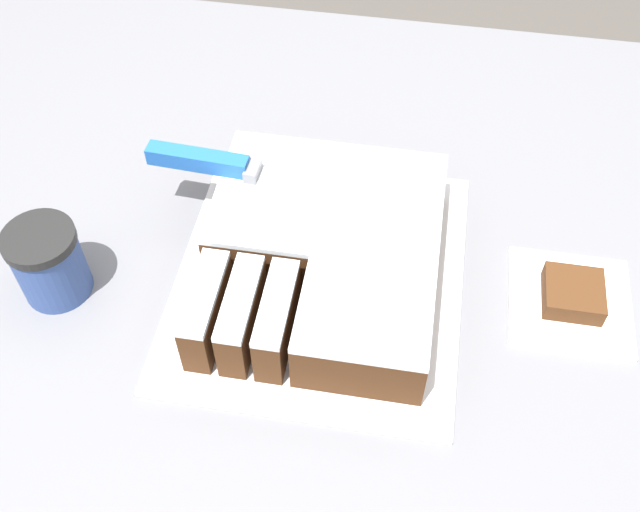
{
  "coord_description": "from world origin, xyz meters",
  "views": [
    {
      "loc": [
        0.04,
        -0.55,
        1.67
      ],
      "look_at": [
        -0.05,
        -0.01,
        0.99
      ],
      "focal_mm": 42.0,
      "sensor_mm": 36.0,
      "label": 1
    }
  ],
  "objects_px": {
    "cake": "(325,253)",
    "cake_board": "(320,277)",
    "knife": "(235,167)",
    "brownie": "(573,293)",
    "coffee_cup": "(49,263)"
  },
  "relations": [
    {
      "from": "cake",
      "to": "cake_board",
      "type": "bearing_deg",
      "value": -130.12
    },
    {
      "from": "cake_board",
      "to": "knife",
      "type": "relative_size",
      "value": 1.06
    },
    {
      "from": "cake",
      "to": "brownie",
      "type": "distance_m",
      "value": 0.29
    },
    {
      "from": "coffee_cup",
      "to": "cake",
      "type": "bearing_deg",
      "value": 12.83
    },
    {
      "from": "cake_board",
      "to": "knife",
      "type": "bearing_deg",
      "value": 145.23
    },
    {
      "from": "coffee_cup",
      "to": "brownie",
      "type": "relative_size",
      "value": 1.42
    },
    {
      "from": "cake_board",
      "to": "brownie",
      "type": "relative_size",
      "value": 5.63
    },
    {
      "from": "cake_board",
      "to": "knife",
      "type": "distance_m",
      "value": 0.17
    },
    {
      "from": "coffee_cup",
      "to": "knife",
      "type": "bearing_deg",
      "value": 38.03
    },
    {
      "from": "cake_board",
      "to": "cake",
      "type": "bearing_deg",
      "value": 49.88
    },
    {
      "from": "cake",
      "to": "coffee_cup",
      "type": "relative_size",
      "value": 3.22
    },
    {
      "from": "cake_board",
      "to": "brownie",
      "type": "xyz_separation_m",
      "value": [
        0.3,
        0.01,
        0.02
      ]
    },
    {
      "from": "brownie",
      "to": "coffee_cup",
      "type": "bearing_deg",
      "value": -172.58
    },
    {
      "from": "knife",
      "to": "coffee_cup",
      "type": "distance_m",
      "value": 0.24
    },
    {
      "from": "brownie",
      "to": "cake_board",
      "type": "bearing_deg",
      "value": -177.43
    }
  ]
}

